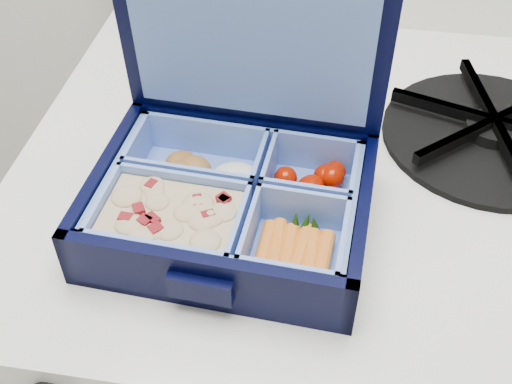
% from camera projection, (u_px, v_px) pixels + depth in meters
% --- Properties ---
extents(stove, '(0.54, 0.54, 0.80)m').
position_uv_depth(stove, '(301.00, 369.00, 0.87)').
color(stove, white).
rests_on(stove, floor).
extents(bento_box, '(0.22, 0.18, 0.05)m').
position_uv_depth(bento_box, '(231.00, 204.00, 0.50)').
color(bento_box, black).
rests_on(bento_box, stove).
extents(burner_grate, '(0.25, 0.25, 0.03)m').
position_uv_depth(burner_grate, '(493.00, 127.00, 0.58)').
color(burner_grate, black).
rests_on(burner_grate, stove).
extents(burner_grate_rear, '(0.19, 0.19, 0.02)m').
position_uv_depth(burner_grate_rear, '(216.00, 43.00, 0.69)').
color(burner_grate_rear, black).
rests_on(burner_grate_rear, stove).
extents(fork, '(0.17, 0.12, 0.01)m').
position_uv_depth(fork, '(277.00, 140.00, 0.59)').
color(fork, '#B5B5B5').
rests_on(fork, stove).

